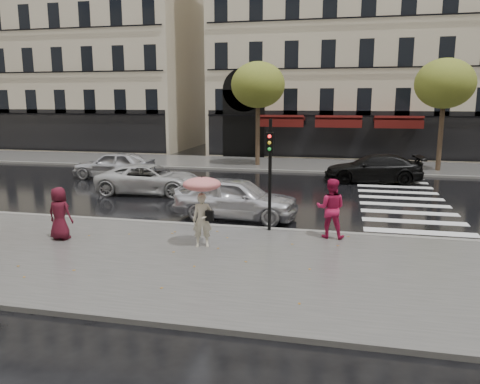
% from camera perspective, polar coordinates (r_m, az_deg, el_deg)
% --- Properties ---
extents(ground, '(160.00, 160.00, 0.00)m').
position_cam_1_polar(ground, '(12.91, -3.67, -8.15)').
color(ground, black).
rests_on(ground, ground).
extents(near_sidewalk, '(90.00, 7.00, 0.12)m').
position_cam_1_polar(near_sidewalk, '(12.44, -4.33, -8.63)').
color(near_sidewalk, '#474744').
rests_on(near_sidewalk, ground).
extents(far_sidewalk, '(90.00, 6.00, 0.12)m').
position_cam_1_polar(far_sidewalk, '(31.16, 6.10, 3.35)').
color(far_sidewalk, '#474744').
rests_on(far_sidewalk, ground).
extents(near_kerb, '(90.00, 0.25, 0.14)m').
position_cam_1_polar(near_kerb, '(15.66, -0.61, -4.38)').
color(near_kerb, slate).
rests_on(near_kerb, ground).
extents(far_kerb, '(90.00, 0.25, 0.14)m').
position_cam_1_polar(far_kerb, '(28.21, 5.41, 2.56)').
color(far_kerb, slate).
rests_on(far_kerb, ground).
extents(zebra_crossing, '(3.60, 11.75, 0.01)m').
position_cam_1_polar(zebra_crossing, '(21.86, 19.02, -0.69)').
color(zebra_crossing, silver).
rests_on(zebra_crossing, ground).
extents(bldg_far_corner, '(26.00, 14.00, 22.90)m').
position_cam_1_polar(bldg_far_corner, '(42.36, 16.90, 20.28)').
color(bldg_far_corner, '#B7A88C').
rests_on(bldg_far_corner, ground).
extents(bldg_far_left, '(24.00, 14.00, 22.90)m').
position_cam_1_polar(bldg_far_left, '(49.34, -19.74, 18.75)').
color(bldg_far_left, '#B7A88C').
rests_on(bldg_far_left, ground).
extents(tree_far_left, '(3.40, 3.40, 6.64)m').
position_cam_1_polar(tree_far_left, '(30.19, 2.21, 12.87)').
color(tree_far_left, '#38281C').
rests_on(tree_far_left, ground).
extents(tree_far_right, '(3.40, 3.40, 6.64)m').
position_cam_1_polar(tree_far_right, '(30.22, 23.69, 11.96)').
color(tree_far_right, '#38281C').
rests_on(tree_far_right, ground).
extents(woman_umbrella, '(1.08, 1.08, 2.08)m').
position_cam_1_polar(woman_umbrella, '(13.26, -4.63, -0.96)').
color(woman_umbrella, beige).
rests_on(woman_umbrella, near_sidewalk).
extents(woman_red, '(0.93, 0.75, 1.83)m').
position_cam_1_polar(woman_red, '(14.46, 11.00, -1.96)').
color(woman_red, '#B01542').
rests_on(woman_red, near_sidewalk).
extents(man_burgundy, '(0.82, 0.58, 1.60)m').
position_cam_1_polar(man_burgundy, '(15.04, -21.13, -2.45)').
color(man_burgundy, '#4B0F1C').
rests_on(man_burgundy, near_sidewalk).
extents(traffic_light, '(0.23, 0.34, 3.57)m').
position_cam_1_polar(traffic_light, '(14.73, 3.66, 3.40)').
color(traffic_light, black).
rests_on(traffic_light, near_sidewalk).
extents(car_silver, '(4.62, 2.14, 1.53)m').
position_cam_1_polar(car_silver, '(16.97, -0.46, -0.73)').
color(car_silver, silver).
rests_on(car_silver, ground).
extents(car_white, '(5.01, 2.56, 1.36)m').
position_cam_1_polar(car_white, '(21.94, -10.85, 1.55)').
color(car_white, '#B9B9B9').
rests_on(car_white, ground).
extents(car_black, '(5.22, 2.60, 1.46)m').
position_cam_1_polar(car_black, '(25.58, 15.91, 2.79)').
color(car_black, black).
rests_on(car_black, ground).
extents(car_far_silver, '(4.48, 1.81, 1.53)m').
position_cam_1_polar(car_far_silver, '(26.67, -15.10, 3.23)').
color(car_far_silver, silver).
rests_on(car_far_silver, ground).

